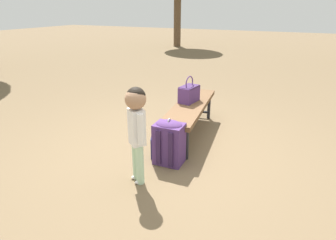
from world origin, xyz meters
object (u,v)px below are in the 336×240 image
Objects in this scene: handbag at (189,93)px; park_bench at (190,108)px; backpack_small at (158,146)px; child_standing at (136,121)px; backpack_large at (169,141)px.

park_bench is at bearing 31.40° from handbag.
handbag is at bearing 178.13° from backpack_small.
park_bench is at bearing 178.07° from child_standing.
handbag is 0.66× the size of backpack_large.
child_standing is at bearing -1.93° from park_bench.
park_bench reaches higher than backpack_small.
park_bench is 1.35m from child_standing.
handbag reaches higher than park_bench.
handbag is at bearing -179.33° from child_standing.
backpack_large is (-0.48, 0.12, -0.40)m from child_standing.
child_standing reaches higher than backpack_large.
child_standing is (1.32, -0.04, 0.28)m from park_bench.
child_standing is 0.75m from backpack_small.
park_bench is at bearing 173.47° from backpack_small.
backpack_large reaches higher than backpack_small.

